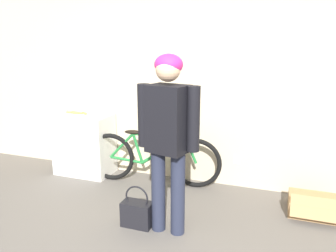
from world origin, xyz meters
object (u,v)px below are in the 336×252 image
Objects in this scene: person at (168,128)px; bicycle at (152,158)px; handbag at (137,213)px; banana at (77,113)px; cardboard_box at (314,206)px.

person is 0.96× the size of bicycle.
bicycle is 1.03m from handbag.
bicycle is 4.71× the size of banana.
handbag is 1.83m from cardboard_box.
banana is 0.72× the size of cardboard_box.
cardboard_box is at bearing -11.67° from bicycle.
cardboard_box is at bearing 27.22° from handbag.
person reaches higher than cardboard_box.
cardboard_box is at bearing -4.00° from banana.
handbag is (-0.31, -0.02, -0.86)m from person.
bicycle is at bearing -3.46° from banana.
banana is 3.07m from cardboard_box.
bicycle is at bearing 134.18° from person.
banana is (-1.66, 1.03, -0.17)m from person.
handbag is at bearing -152.78° from cardboard_box.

